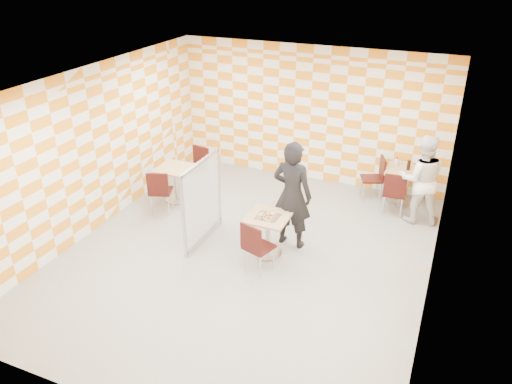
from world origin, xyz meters
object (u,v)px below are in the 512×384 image
second_table (403,180)px  chair_second_front (395,191)px  man_dark (292,195)px  soda_bottle (409,165)px  man_white (421,179)px  chair_empty_near (159,189)px  chair_empty_far (198,164)px  sport_bottle (397,162)px  empty_table (176,178)px  chair_main_front (255,244)px  partition (202,201)px  chair_second_side (376,175)px  main_table (268,228)px

second_table → chair_second_front: (-0.07, -0.62, 0.04)m
man_dark → soda_bottle: size_ratio=8.50×
man_white → soda_bottle: man_white is taller
chair_empty_near → second_table: bearing=28.4°
second_table → chair_second_front: 0.63m
chair_empty_far → sport_bottle: size_ratio=4.62×
man_dark → empty_table: bearing=-9.1°
second_table → chair_main_front: 3.91m
chair_second_front → partition: 3.77m
chair_empty_far → partition: partition is taller
man_white → soda_bottle: size_ratio=7.64×
chair_second_front → man_dark: bearing=-130.4°
empty_table → partition: 1.73m
chair_second_front → sport_bottle: bearing=98.8°
chair_second_side → man_white: size_ratio=0.53×
chair_empty_near → sport_bottle: size_ratio=4.62×
empty_table → man_dark: bearing=-13.6°
empty_table → soda_bottle: soda_bottle is taller
chair_second_front → chair_second_side: same height
chair_main_front → partition: 1.43m
main_table → man_white: size_ratio=0.43×
chair_second_side → chair_main_front: bearing=-110.3°
second_table → chair_empty_near: 4.93m
soda_bottle → second_table: bearing=-164.0°
sport_bottle → soda_bottle: (0.25, -0.10, 0.01)m
chair_main_front → chair_second_side: 3.68m
second_table → man_dark: 2.91m
soda_bottle → man_white: bearing=-64.2°
soda_bottle → empty_table: bearing=-158.5°
empty_table → chair_second_side: size_ratio=0.81×
chair_main_front → partition: size_ratio=0.60×
partition → soda_bottle: size_ratio=6.74×
second_table → chair_second_side: (-0.54, -0.01, 0.04)m
chair_second_side → chair_empty_near: bearing=-148.4°
chair_second_side → man_dark: size_ratio=0.47×
empty_table → soda_bottle: size_ratio=3.26×
chair_second_front → chair_second_side: (-0.47, 0.61, 0.00)m
chair_empty_near → man_white: 5.03m
chair_main_front → soda_bottle: 3.98m
man_dark → soda_bottle: bearing=-119.8°
chair_main_front → sport_bottle: size_ratio=4.62×
man_dark → second_table: bearing=-118.9°
chair_second_front → partition: partition is taller
main_table → man_dark: 0.72m
chair_main_front → soda_bottle: bearing=61.6°
chair_main_front → soda_bottle: soda_bottle is taller
sport_bottle → second_table: bearing=-31.9°
chair_second_front → chair_empty_near: same height
chair_empty_far → man_dark: man_dark is taller
chair_empty_near → soda_bottle: (4.41, 2.37, 0.31)m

